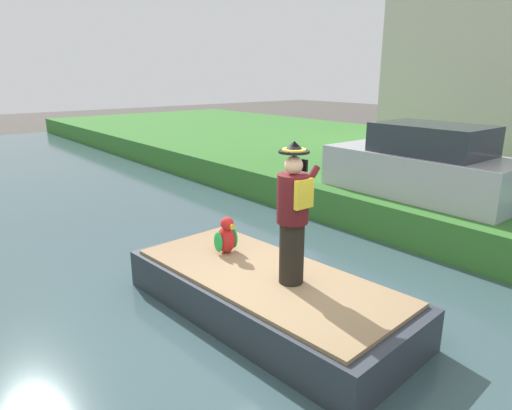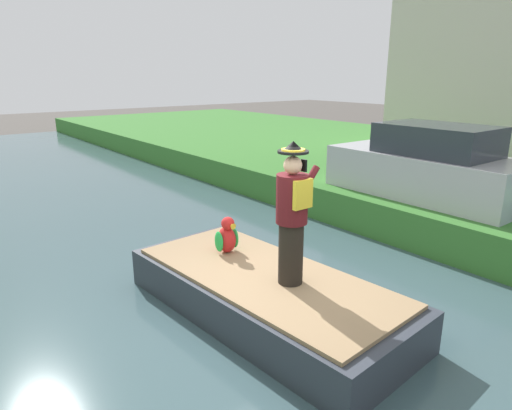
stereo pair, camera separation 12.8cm
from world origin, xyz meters
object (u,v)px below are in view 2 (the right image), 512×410
parrot_plush (227,237)px  parked_car_silver (427,166)px  person_pirate (292,215)px  boat (265,294)px

parrot_plush → parked_car_silver: (4.88, -0.27, 0.53)m
person_pirate → parrot_plush: (-0.07, 1.37, -0.68)m
boat → parrot_plush: parrot_plush is taller
boat → parked_car_silver: size_ratio=1.08×
person_pirate → parked_car_silver: size_ratio=0.46×
person_pirate → parked_car_silver: 4.94m
boat → parrot_plush: size_ratio=7.58×
person_pirate → parrot_plush: 1.53m
boat → parrot_plush: 1.11m
person_pirate → boat: bearing=105.1°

